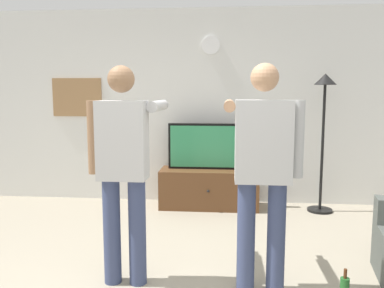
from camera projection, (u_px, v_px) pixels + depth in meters
The scene contains 8 objects.
back_wall at pixel (200, 107), 5.57m from camera, with size 6.40×0.10×2.70m, color silver.
tv_stand at pixel (209, 188), 5.35m from camera, with size 1.32×0.52×0.52m.
television at pixel (209, 146), 5.33m from camera, with size 1.11×0.07×0.62m.
wall_clock at pixel (211, 45), 5.39m from camera, with size 0.25×0.25×0.03m, color white.
framed_picture at pixel (77, 97), 5.65m from camera, with size 0.71×0.04×0.54m, color #997047.
floor_lamp at pixel (324, 114), 5.03m from camera, with size 0.32×0.32×1.79m.
person_standing_nearer_lamp at pixel (124, 163), 3.13m from camera, with size 0.56×0.78×1.76m.
person_standing_nearer_couch at pixel (262, 165), 2.99m from camera, with size 0.60×0.78×1.77m.
Camera 1 is at (0.39, -2.63, 1.56)m, focal length 36.91 mm.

